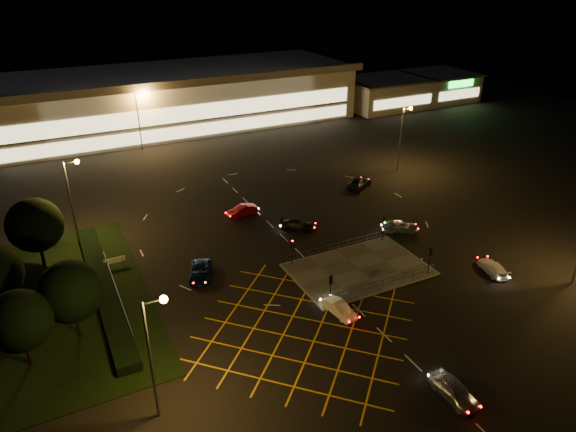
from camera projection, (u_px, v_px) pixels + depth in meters
name	position (u px, v px, depth m)	size (l,w,h in m)	color
ground	(333.00, 265.00, 55.67)	(180.00, 180.00, 0.00)	black
pedestrian_island	(359.00, 269.00, 54.85)	(14.00, 9.00, 0.12)	#4C4944
grass_verge	(50.00, 305.00, 49.19)	(18.00, 30.00, 0.08)	black
hedge	(104.00, 287.00, 51.00)	(2.00, 26.00, 1.00)	black
supermarket	(174.00, 97.00, 102.98)	(72.00, 26.50, 10.50)	beige
retail_unit_a	(384.00, 93.00, 116.04)	(18.80, 14.80, 6.35)	beige
retail_unit_b	(439.00, 86.00, 122.47)	(14.80, 14.80, 6.35)	beige
streetlight_sw	(155.00, 342.00, 34.47)	(1.78, 0.56, 10.03)	slate
streetlight_nw	(73.00, 190.00, 57.71)	(1.78, 0.56, 10.03)	slate
streetlight_ne	(404.00, 130.00, 78.65)	(1.78, 0.56, 10.03)	slate
streetlight_far_left	(140.00, 113.00, 87.39)	(1.78, 0.56, 10.03)	slate
streetlight_far_right	(335.00, 88.00, 105.11)	(1.78, 0.56, 10.03)	slate
signal_sw	(331.00, 284.00, 48.21)	(0.28, 0.30, 3.15)	black
signal_se	(430.00, 255.00, 53.05)	(0.28, 0.30, 3.15)	black
signal_nw	(292.00, 246.00, 54.61)	(0.28, 0.30, 3.15)	black
signal_ne	(384.00, 223.00, 59.45)	(0.28, 0.30, 3.15)	black
tree_a	(20.00, 321.00, 40.07)	(5.04, 5.04, 6.86)	black
tree_c	(35.00, 225.00, 53.43)	(5.76, 5.76, 7.84)	black
tree_e	(70.00, 291.00, 43.15)	(5.40, 5.40, 7.35)	black
car_near_silver	(454.00, 390.00, 38.43)	(1.73, 4.31, 1.47)	silver
car_queue_white	(339.00, 309.00, 47.67)	(1.31, 3.77, 1.24)	white
car_left_blue	(200.00, 272.00, 53.29)	(2.19, 4.75, 1.32)	#0C1E4A
car_far_dkgrey	(298.00, 225.00, 62.92)	(1.75, 4.30, 1.25)	black
car_right_silver	(400.00, 226.00, 62.34)	(1.76, 4.38, 1.49)	#AEB0B6
car_circ_red	(242.00, 211.00, 66.43)	(1.44, 4.14, 1.36)	#990B10
car_east_grey	(359.00, 183.00, 74.76)	(2.28, 4.94, 1.37)	black
car_approach_white	(493.00, 268.00, 54.10)	(1.71, 4.20, 1.22)	silver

